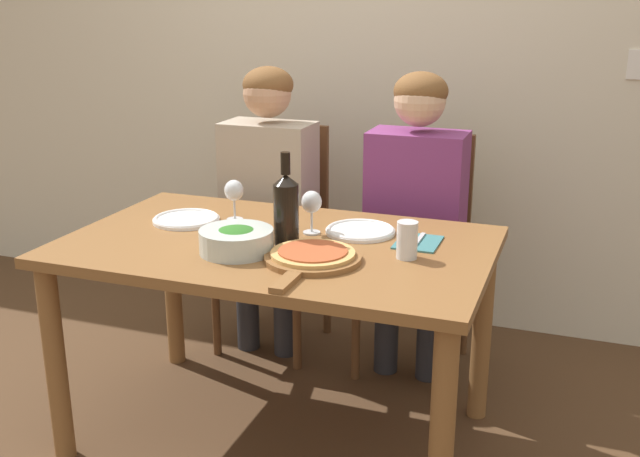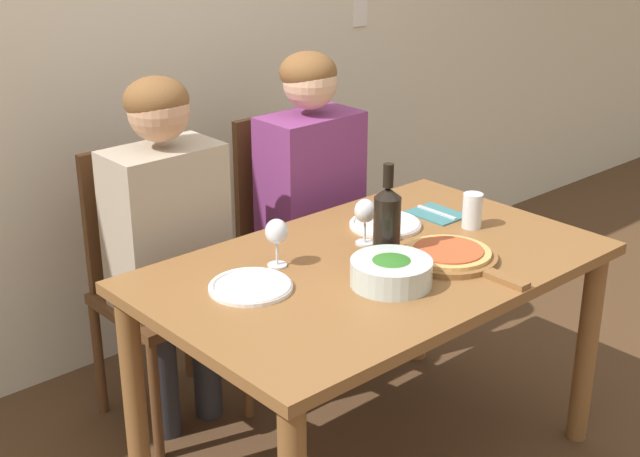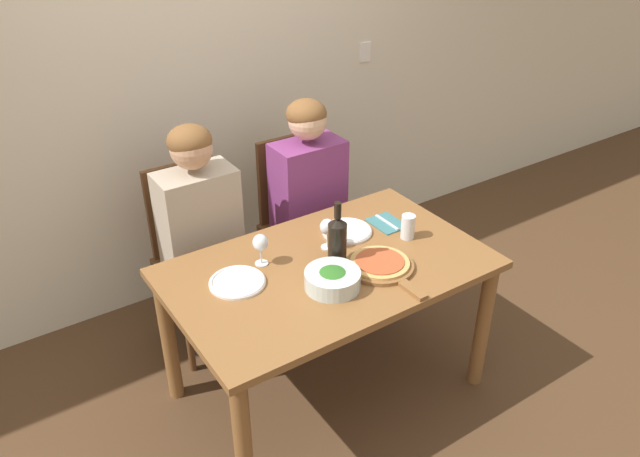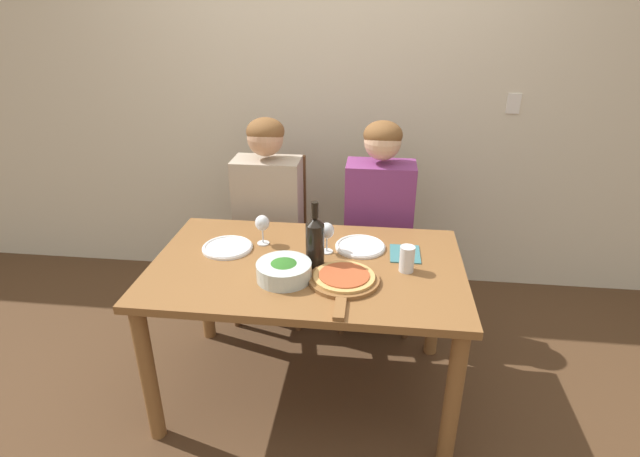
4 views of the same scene
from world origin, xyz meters
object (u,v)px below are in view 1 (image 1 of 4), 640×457
(person_woman, at_px, (267,184))
(wine_bottle, at_px, (286,208))
(broccoli_bowl, at_px, (236,240))
(pizza_on_board, at_px, (312,257))
(chair_right, at_px, (419,244))
(person_man, at_px, (415,198))
(fork_on_napkin, at_px, (418,242))
(water_tumbler, at_px, (407,240))
(wine_glass_left, at_px, (234,192))
(dinner_plate_left, at_px, (186,219))
(dinner_plate_right, at_px, (360,230))
(wine_glass_right, at_px, (312,204))
(chair_left, at_px, (279,228))

(person_woman, xyz_separation_m, wine_bottle, (0.36, -0.65, 0.11))
(broccoli_bowl, xyz_separation_m, pizza_on_board, (0.26, -0.00, -0.02))
(chair_right, distance_m, person_man, 0.26)
(fork_on_napkin, bearing_deg, person_man, 104.21)
(water_tumbler, xyz_separation_m, fork_on_napkin, (0.00, 0.15, -0.06))
(broccoli_bowl, xyz_separation_m, water_tumbler, (0.52, 0.13, 0.02))
(wine_glass_left, bearing_deg, broccoli_bowl, -62.84)
(water_tumbler, bearing_deg, dinner_plate_left, 172.53)
(broccoli_bowl, relative_size, pizza_on_board, 0.54)
(broccoli_bowl, bearing_deg, chair_right, 66.24)
(wine_bottle, bearing_deg, broccoli_bowl, -131.23)
(broccoli_bowl, xyz_separation_m, dinner_plate_right, (0.31, 0.33, -0.03))
(chair_right, height_order, water_tumbler, chair_right)
(person_woman, distance_m, wine_glass_right, 0.66)
(broccoli_bowl, bearing_deg, chair_left, 104.98)
(person_woman, xyz_separation_m, person_man, (0.64, 0.00, 0.00))
(person_man, relative_size, wine_glass_right, 8.25)
(chair_right, xyz_separation_m, dinner_plate_left, (-0.72, -0.66, 0.22))
(water_tumbler, distance_m, fork_on_napkin, 0.16)
(water_tumbler, bearing_deg, chair_right, 99.28)
(chair_right, bearing_deg, water_tumbler, -80.72)
(chair_right, distance_m, wine_bottle, 0.88)
(wine_glass_left, bearing_deg, person_woman, 99.48)
(fork_on_napkin, bearing_deg, pizza_on_board, -132.87)
(wine_bottle, xyz_separation_m, dinner_plate_right, (0.20, 0.19, -0.11))
(wine_glass_left, bearing_deg, pizza_on_board, -37.24)
(person_woman, height_order, dinner_plate_right, person_woman)
(wine_bottle, xyz_separation_m, wine_glass_left, (-0.28, 0.18, -0.02))
(dinner_plate_right, xyz_separation_m, pizza_on_board, (-0.05, -0.33, 0.01))
(water_tumbler, bearing_deg, pizza_on_board, -153.31)
(wine_bottle, relative_size, dinner_plate_right, 1.28)
(chair_right, distance_m, fork_on_napkin, 0.67)
(wine_glass_right, relative_size, water_tumbler, 1.28)
(chair_right, bearing_deg, person_woman, -169.85)
(fork_on_napkin, bearing_deg, dinner_plate_right, 169.02)
(pizza_on_board, bearing_deg, dinner_plate_left, 157.09)
(chair_right, relative_size, wine_bottle, 3.18)
(person_man, bearing_deg, pizza_on_board, -100.05)
(wine_bottle, bearing_deg, wine_glass_left, 146.69)
(wine_glass_left, relative_size, water_tumbler, 1.28)
(person_woman, height_order, fork_on_napkin, person_woman)
(person_woman, bearing_deg, wine_glass_right, -52.73)
(dinner_plate_left, height_order, pizza_on_board, pizza_on_board)
(dinner_plate_left, bearing_deg, wine_bottle, -13.97)
(person_man, relative_size, fork_on_napkin, 6.92)
(chair_left, relative_size, person_man, 0.78)
(fork_on_napkin, bearing_deg, person_woman, 146.74)
(person_woman, bearing_deg, broccoli_bowl, -72.97)
(chair_right, height_order, person_woman, person_woman)
(chair_left, distance_m, wine_glass_left, 0.67)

